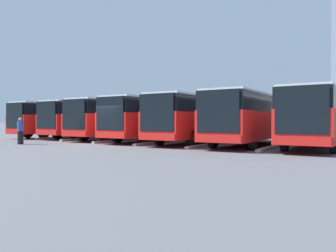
{
  "coord_description": "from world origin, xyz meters",
  "views": [
    {
      "loc": [
        -16.15,
        14.11,
        1.52
      ],
      "look_at": [
        -0.97,
        -5.34,
        1.17
      ],
      "focal_mm": 35.0,
      "sensor_mm": 36.0,
      "label": 1
    }
  ],
  "objects": [
    {
      "name": "station_building",
      "position": [
        0.0,
        -23.82,
        2.16
      ],
      "size": [
        38.44,
        14.86,
        4.26
      ],
      "color": "gray",
      "rests_on": "ground_plane"
    },
    {
      "name": "curb_divider_0",
      "position": [
        -9.48,
        -4.32,
        0.07
      ],
      "size": [
        0.99,
        6.68,
        0.15
      ],
      "primitive_type": "cube",
      "rotation": [
        0.0,
        0.0,
        0.11
      ],
      "color": "#9E9E99",
      "rests_on": "ground_plane"
    },
    {
      "name": "bus_6",
      "position": [
        11.38,
        -4.81,
        1.79
      ],
      "size": [
        3.71,
        10.94,
        3.2
      ],
      "rotation": [
        0.0,
        0.0,
        0.11
      ],
      "color": "red",
      "rests_on": "ground_plane"
    },
    {
      "name": "curb_divider_1",
      "position": [
        -5.69,
        -3.77,
        0.07
      ],
      "size": [
        0.99,
        6.68,
        0.15
      ],
      "primitive_type": "cube",
      "rotation": [
        0.0,
        0.0,
        0.11
      ],
      "color": "#9E9E99",
      "rests_on": "ground_plane"
    },
    {
      "name": "curb_divider_3",
      "position": [
        1.9,
        -3.56,
        0.07
      ],
      "size": [
        0.99,
        6.68,
        0.15
      ],
      "primitive_type": "cube",
      "rotation": [
        0.0,
        0.0,
        0.11
      ],
      "color": "#9E9E99",
      "rests_on": "ground_plane"
    },
    {
      "name": "bus_4",
      "position": [
        3.79,
        -5.18,
        1.79
      ],
      "size": [
        3.71,
        10.94,
        3.2
      ],
      "rotation": [
        0.0,
        0.0,
        0.11
      ],
      "color": "red",
      "rests_on": "ground_plane"
    },
    {
      "name": "ground_plane",
      "position": [
        0.0,
        0.0,
        0.0
      ],
      "size": [
        600.0,
        600.0,
        0.0
      ],
      "primitive_type": "plane",
      "color": "#5B5B60"
    },
    {
      "name": "pedestrian",
      "position": [
        4.89,
        3.05,
        0.95
      ],
      "size": [
        0.46,
        0.46,
        1.77
      ],
      "rotation": [
        0.0,
        0.0,
        4.89
      ],
      "color": "black",
      "rests_on": "ground_plane"
    },
    {
      "name": "bus_5",
      "position": [
        7.59,
        -5.39,
        1.79
      ],
      "size": [
        3.71,
        10.94,
        3.2
      ],
      "rotation": [
        0.0,
        0.0,
        0.11
      ],
      "color": "red",
      "rests_on": "ground_plane"
    },
    {
      "name": "bus_2",
      "position": [
        -3.8,
        -5.2,
        1.79
      ],
      "size": [
        3.71,
        10.94,
        3.2
      ],
      "rotation": [
        0.0,
        0.0,
        0.11
      ],
      "color": "red",
      "rests_on": "ground_plane"
    },
    {
      "name": "curb_divider_4",
      "position": [
        5.69,
        -3.6,
        0.07
      ],
      "size": [
        0.99,
        6.68,
        0.15
      ],
      "primitive_type": "cube",
      "rotation": [
        0.0,
        0.0,
        0.11
      ],
      "color": "#9E9E99",
      "rests_on": "ground_plane"
    },
    {
      "name": "curb_divider_5",
      "position": [
        9.48,
        -3.8,
        0.07
      ],
      "size": [
        0.99,
        6.68,
        0.15
      ],
      "primitive_type": "cube",
      "rotation": [
        0.0,
        0.0,
        0.11
      ],
      "color": "#9E9E99",
      "rests_on": "ground_plane"
    },
    {
      "name": "bus_0",
      "position": [
        -11.38,
        -5.9,
        1.79
      ],
      "size": [
        3.71,
        10.94,
        3.2
      ],
      "rotation": [
        0.0,
        0.0,
        0.11
      ],
      "color": "red",
      "rests_on": "ground_plane"
    },
    {
      "name": "bus_3",
      "position": [
        -0.0,
        -5.14,
        1.79
      ],
      "size": [
        3.71,
        10.94,
        3.2
      ],
      "rotation": [
        0.0,
        0.0,
        0.11
      ],
      "color": "red",
      "rests_on": "ground_plane"
    },
    {
      "name": "bus_1",
      "position": [
        -7.59,
        -5.35,
        1.79
      ],
      "size": [
        3.71,
        10.94,
        3.2
      ],
      "rotation": [
        0.0,
        0.0,
        0.11
      ],
      "color": "red",
      "rests_on": "ground_plane"
    },
    {
      "name": "curb_divider_2",
      "position": [
        -1.9,
        -3.61,
        0.07
      ],
      "size": [
        0.99,
        6.68,
        0.15
      ],
      "primitive_type": "cube",
      "rotation": [
        0.0,
        0.0,
        0.11
      ],
      "color": "#9E9E99",
      "rests_on": "ground_plane"
    }
  ]
}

